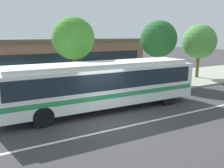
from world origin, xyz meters
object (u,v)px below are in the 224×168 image
Objects in this scene: pedestrian_waiting_near_sign at (119,81)px; street_tree_far_end at (199,42)px; transit_bus at (103,82)px; pedestrian_standing_by_tree at (135,76)px; street_tree_near_stop at (73,39)px; pedestrian_walking_along_curb at (72,85)px; bus_stop_sign at (149,71)px; street_tree_mid_block at (158,39)px.

pedestrian_waiting_near_sign is 0.33× the size of street_tree_far_end.
transit_bus is at bearing -161.08° from street_tree_far_end.
street_tree_near_stop is at bearing 174.17° from pedestrian_standing_by_tree.
street_tree_near_stop reaches higher than pedestrian_walking_along_curb.
pedestrian_walking_along_curb is 3.29m from street_tree_near_stop.
pedestrian_standing_by_tree is 0.71× the size of bus_stop_sign.
transit_bus reaches higher than bus_stop_sign.
pedestrian_waiting_near_sign reaches higher than pedestrian_walking_along_curb.
street_tree_far_end is (5.22, 0.11, -0.29)m from street_tree_mid_block.
transit_bus reaches higher than pedestrian_walking_along_curb.
pedestrian_walking_along_curb is 0.69× the size of bus_stop_sign.
street_tree_far_end reaches higher than transit_bus.
street_tree_near_stop is at bearing 149.02° from pedestrian_waiting_near_sign.
street_tree_mid_block is at bearing 4.17° from street_tree_near_stop.
street_tree_mid_block is (5.26, 2.18, 2.79)m from pedestrian_waiting_near_sign.
street_tree_near_stop is at bearing 159.96° from bus_stop_sign.
street_tree_far_end is (12.83, 4.40, 2.01)m from transit_bus.
pedestrian_standing_by_tree reaches higher than pedestrian_waiting_near_sign.
bus_stop_sign is at bearing -5.13° from pedestrian_walking_along_curb.
street_tree_mid_block is at bearing 29.41° from transit_bus.
pedestrian_walking_along_curb is (-3.38, 0.27, -0.01)m from pedestrian_waiting_near_sign.
street_tree_far_end is at bearing 17.40° from bus_stop_sign.
pedestrian_standing_by_tree is at bearing 27.91° from pedestrian_waiting_near_sign.
street_tree_near_stop is at bearing -177.02° from street_tree_far_end.
street_tree_mid_block reaches higher than pedestrian_standing_by_tree.
street_tree_far_end reaches higher than bus_stop_sign.
street_tree_far_end is (8.08, 2.53, 1.93)m from bus_stop_sign.
transit_bus is 2.14× the size of street_tree_mid_block.
street_tree_mid_block is 5.23m from street_tree_far_end.
street_tree_far_end reaches higher than pedestrian_waiting_near_sign.
pedestrian_walking_along_curb is 0.31× the size of street_tree_mid_block.
pedestrian_waiting_near_sign is 6.34m from street_tree_mid_block.
street_tree_near_stop reaches higher than street_tree_far_end.
street_tree_near_stop reaches higher than transit_bus.
bus_stop_sign is at bearing 21.44° from transit_bus.
pedestrian_standing_by_tree is 0.32× the size of street_tree_mid_block.
bus_stop_sign is at bearing -20.04° from street_tree_near_stop.
pedestrian_walking_along_curb is at bearing -117.92° from street_tree_near_stop.
pedestrian_standing_by_tree is at bearing 35.87° from transit_bus.
bus_stop_sign is 4.36m from street_tree_mid_block.
pedestrian_walking_along_curb is at bearing -171.72° from street_tree_far_end.
transit_bus is at bearing -85.09° from street_tree_near_stop.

